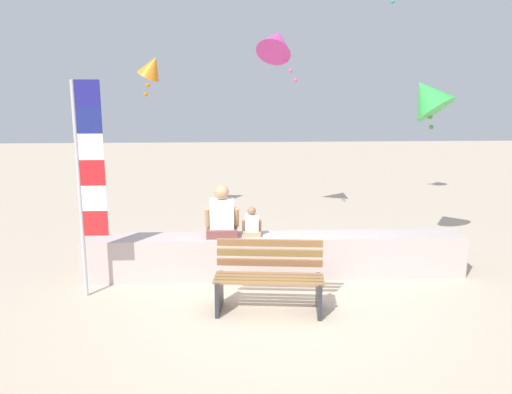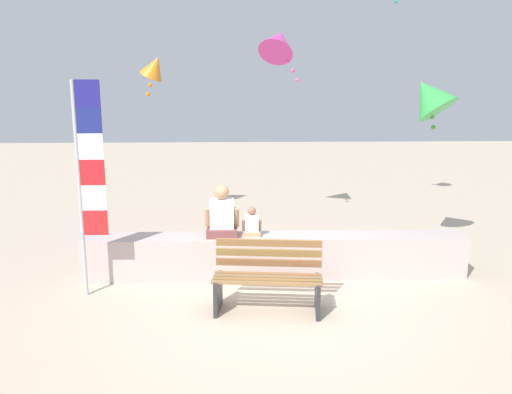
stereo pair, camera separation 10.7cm
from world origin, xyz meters
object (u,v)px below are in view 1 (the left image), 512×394
person_adult (222,216)px  kite_magenta (276,43)px  kite_green (428,96)px  kite_orange (152,67)px  park_bench (269,280)px  flag_banner (87,173)px  person_child (252,224)px

person_adult → kite_magenta: size_ratio=0.66×
kite_magenta → kite_green: bearing=-38.4°
kite_orange → kite_magenta: 2.55m
park_bench → flag_banner: flag_banner is taller
kite_green → person_adult: bearing=-162.3°
kite_orange → kite_magenta: size_ratio=0.73×
person_adult → kite_orange: (-1.42, 3.34, 2.27)m
person_adult → kite_green: size_ratio=0.68×
person_adult → kite_orange: 4.28m
kite_orange → person_child: bearing=-60.8°
person_child → flag_banner: size_ratio=0.15×
kite_magenta → park_bench: bearing=-96.0°
flag_banner → person_adult: bearing=20.2°
person_adult → flag_banner: (-1.78, -0.65, 0.78)m
person_adult → kite_magenta: (1.06, 2.98, 2.73)m
flag_banner → kite_magenta: kite_magenta is taller
person_child → flag_banner: bearing=-163.6°
park_bench → kite_orange: kite_orange is taller
kite_green → kite_magenta: (-2.38, 1.88, 0.98)m
park_bench → kite_green: (2.81, 2.32, 2.29)m
person_adult → flag_banner: size_ratio=0.27×
flag_banner → kite_magenta: size_ratio=2.48×
kite_magenta → person_child: bearing=-101.6°
person_adult → kite_green: kite_green is taller
person_child → kite_magenta: kite_magenta is taller
kite_orange → kite_green: bearing=-24.8°
person_child → kite_orange: kite_orange is taller
flag_banner → kite_green: 5.58m
kite_green → kite_magenta: 3.19m
person_child → kite_magenta: size_ratio=0.38×
park_bench → person_child: bearing=98.1°
person_adult → kite_magenta: bearing=70.4°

